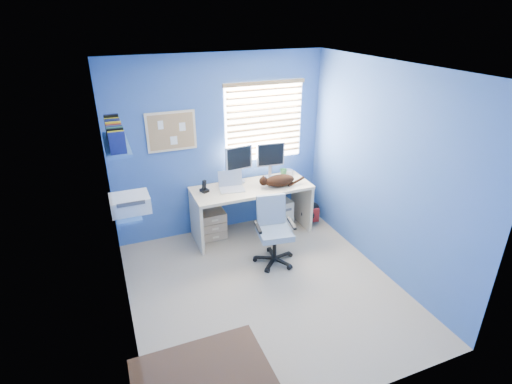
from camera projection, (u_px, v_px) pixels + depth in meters
name	position (u px, v px, depth m)	size (l,w,h in m)	color
floor	(265.00, 289.00, 4.68)	(3.00, 3.20, 0.00)	tan
ceiling	(268.00, 68.00, 3.63)	(3.00, 3.20, 0.00)	white
wall_back	(220.00, 147.00, 5.50)	(3.00, 0.01, 2.50)	#355EA7
wall_front	(356.00, 281.00, 2.81)	(3.00, 0.01, 2.50)	#355EA7
wall_left	(115.00, 218.00, 3.64)	(0.01, 3.20, 2.50)	#355EA7
wall_right	(384.00, 172.00, 4.66)	(0.01, 3.20, 2.50)	#355EA7
desk	(252.00, 210.00, 5.69)	(1.65, 0.65, 0.74)	beige
laptop	(232.00, 182.00, 5.40)	(0.33, 0.26, 0.22)	silver
monitor_left	(239.00, 164.00, 5.57)	(0.40, 0.12, 0.54)	silver
monitor_right	(270.00, 161.00, 5.70)	(0.40, 0.12, 0.54)	silver
phone	(204.00, 186.00, 5.35)	(0.09, 0.11, 0.17)	black
mug	(283.00, 172.00, 5.88)	(0.10, 0.09, 0.10)	#286B34
cd_spindle	(288.00, 172.00, 5.93)	(0.13, 0.13, 0.07)	silver
cat	(280.00, 180.00, 5.53)	(0.44, 0.23, 0.16)	black
tower_pc	(281.00, 211.00, 5.97)	(0.19, 0.44, 0.45)	beige
drawer_boxes	(213.00, 224.00, 5.67)	(0.35, 0.28, 0.41)	tan
yellow_book	(278.00, 225.00, 5.80)	(0.03, 0.17, 0.24)	yellow
backpack	(310.00, 212.00, 6.04)	(0.30, 0.23, 0.36)	black
office_chair	(274.00, 239.00, 5.08)	(0.57, 0.57, 0.86)	black
window_blinds	(264.00, 122.00, 5.57)	(1.15, 0.05, 1.10)	white
corkboard	(171.00, 131.00, 5.13)	(0.64, 0.02, 0.52)	beige
wall_shelves	(122.00, 169.00, 4.24)	(0.42, 0.90, 1.05)	#3B6CB4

